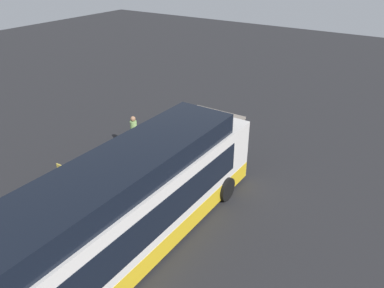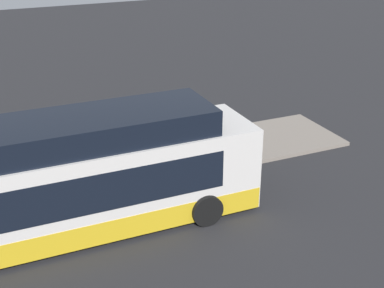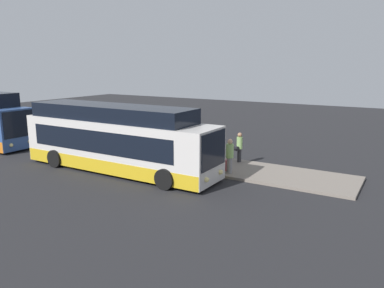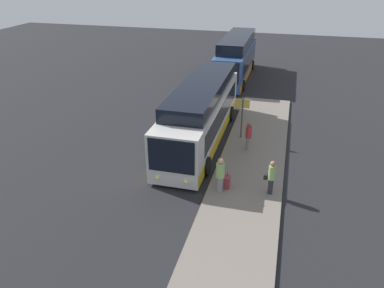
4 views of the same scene
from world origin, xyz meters
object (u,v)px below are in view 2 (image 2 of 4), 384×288
at_px(bus_lead, 60,185).
at_px(sign_post, 25,150).
at_px(passenger_with_bags, 71,156).
at_px(suitcase, 190,156).
at_px(passenger_boarding, 205,139).
at_px(passenger_waiting, 169,121).

relative_size(bus_lead, sign_post, 4.61).
height_order(passenger_with_bags, suitcase, passenger_with_bags).
height_order(bus_lead, passenger_with_bags, bus_lead).
height_order(bus_lead, passenger_boarding, bus_lead).
height_order(passenger_boarding, sign_post, sign_post).
height_order(passenger_boarding, suitcase, passenger_boarding).
xyz_separation_m(suitcase, sign_post, (-5.78, -0.14, 1.37)).
height_order(bus_lead, passenger_waiting, bus_lead).
height_order(passenger_boarding, passenger_with_bags, passenger_boarding).
height_order(passenger_waiting, passenger_with_bags, passenger_waiting).
xyz_separation_m(bus_lead, passenger_with_bags, (0.91, 3.02, -0.55)).
relative_size(passenger_boarding, passenger_waiting, 1.04).
distance_m(passenger_with_bags, suitcase, 4.33).
bearing_deg(suitcase, passenger_with_bags, 173.68).
bearing_deg(passenger_boarding, passenger_waiting, 112.87).
height_order(passenger_with_bags, sign_post, sign_post).
relative_size(passenger_waiting, suitcase, 2.06).
xyz_separation_m(passenger_boarding, passenger_with_bags, (-4.75, 0.74, -0.07)).
distance_m(passenger_waiting, passenger_with_bags, 4.55).
relative_size(passenger_with_bags, suitcase, 1.99).
bearing_deg(bus_lead, sign_post, 104.36).
relative_size(suitcase, sign_post, 0.33).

